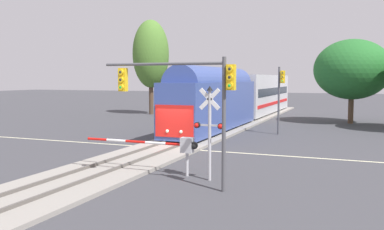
{
  "coord_description": "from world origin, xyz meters",
  "views": [
    {
      "loc": [
        11.41,
        -24.59,
        4.52
      ],
      "look_at": [
        0.67,
        2.3,
        2.0
      ],
      "focal_mm": 39.51,
      "sensor_mm": 36.0,
      "label": 1
    }
  ],
  "objects_px": {
    "crossing_signal_mast": "(209,123)",
    "oak_far_right": "(352,69)",
    "pine_left_background": "(151,54)",
    "crossing_gate_near": "(174,145)",
    "traffic_signal_far_side": "(281,89)",
    "traffic_signal_near_right": "(186,89)",
    "commuter_train": "(242,95)"
  },
  "relations": [
    {
      "from": "commuter_train",
      "to": "crossing_signal_mast",
      "type": "bearing_deg",
      "value": -78.19
    },
    {
      "from": "crossing_signal_mast",
      "to": "traffic_signal_near_right",
      "type": "bearing_deg",
      "value": -106.63
    },
    {
      "from": "crossing_signal_mast",
      "to": "traffic_signal_near_right",
      "type": "height_order",
      "value": "traffic_signal_near_right"
    },
    {
      "from": "commuter_train",
      "to": "traffic_signal_far_side",
      "type": "height_order",
      "value": "commuter_train"
    },
    {
      "from": "oak_far_right",
      "to": "pine_left_background",
      "type": "bearing_deg",
      "value": 174.73
    },
    {
      "from": "crossing_signal_mast",
      "to": "traffic_signal_near_right",
      "type": "relative_size",
      "value": 0.72
    },
    {
      "from": "commuter_train",
      "to": "crossing_signal_mast",
      "type": "distance_m",
      "value": 25.88
    },
    {
      "from": "crossing_signal_mast",
      "to": "traffic_signal_far_side",
      "type": "height_order",
      "value": "traffic_signal_far_side"
    },
    {
      "from": "commuter_train",
      "to": "crossing_gate_near",
      "type": "relative_size",
      "value": 6.23
    },
    {
      "from": "crossing_gate_near",
      "to": "pine_left_background",
      "type": "height_order",
      "value": "pine_left_background"
    },
    {
      "from": "crossing_gate_near",
      "to": "traffic_signal_near_right",
      "type": "distance_m",
      "value": 3.66
    },
    {
      "from": "traffic_signal_near_right",
      "to": "traffic_signal_far_side",
      "type": "bearing_deg",
      "value": 88.0
    },
    {
      "from": "pine_left_background",
      "to": "oak_far_right",
      "type": "bearing_deg",
      "value": -5.27
    },
    {
      "from": "traffic_signal_far_side",
      "to": "oak_far_right",
      "type": "relative_size",
      "value": 0.65
    },
    {
      "from": "commuter_train",
      "to": "oak_far_right",
      "type": "xyz_separation_m",
      "value": [
        10.57,
        2.5,
        2.61
      ]
    },
    {
      "from": "crossing_signal_mast",
      "to": "oak_far_right",
      "type": "height_order",
      "value": "oak_far_right"
    },
    {
      "from": "commuter_train",
      "to": "oak_far_right",
      "type": "distance_m",
      "value": 11.17
    },
    {
      "from": "crossing_gate_near",
      "to": "pine_left_background",
      "type": "xyz_separation_m",
      "value": [
        -16.41,
        29.57,
        6.13
      ]
    },
    {
      "from": "traffic_signal_far_side",
      "to": "pine_left_background",
      "type": "height_order",
      "value": "pine_left_background"
    },
    {
      "from": "crossing_signal_mast",
      "to": "commuter_train",
      "type": "bearing_deg",
      "value": 101.81
    },
    {
      "from": "crossing_signal_mast",
      "to": "pine_left_background",
      "type": "height_order",
      "value": "pine_left_background"
    },
    {
      "from": "traffic_signal_far_side",
      "to": "traffic_signal_near_right",
      "type": "bearing_deg",
      "value": -92.0
    },
    {
      "from": "traffic_signal_near_right",
      "to": "crossing_gate_near",
      "type": "bearing_deg",
      "value": 126.15
    },
    {
      "from": "crossing_gate_near",
      "to": "oak_far_right",
      "type": "xyz_separation_m",
      "value": [
        7.2,
        27.39,
        4.01
      ]
    },
    {
      "from": "crossing_gate_near",
      "to": "traffic_signal_far_side",
      "type": "relative_size",
      "value": 1.1
    },
    {
      "from": "commuter_train",
      "to": "traffic_signal_near_right",
      "type": "relative_size",
      "value": 6.44
    },
    {
      "from": "crossing_gate_near",
      "to": "traffic_signal_far_side",
      "type": "height_order",
      "value": "traffic_signal_far_side"
    },
    {
      "from": "pine_left_background",
      "to": "oak_far_right",
      "type": "distance_m",
      "value": 23.81
    },
    {
      "from": "traffic_signal_far_side",
      "to": "oak_far_right",
      "type": "xyz_separation_m",
      "value": [
        5.1,
        11.21,
        1.75
      ]
    },
    {
      "from": "crossing_signal_mast",
      "to": "oak_far_right",
      "type": "relative_size",
      "value": 0.5
    },
    {
      "from": "crossing_signal_mast",
      "to": "traffic_signal_far_side",
      "type": "bearing_deg",
      "value": 89.41
    },
    {
      "from": "pine_left_background",
      "to": "crossing_gate_near",
      "type": "bearing_deg",
      "value": -60.97
    }
  ]
}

